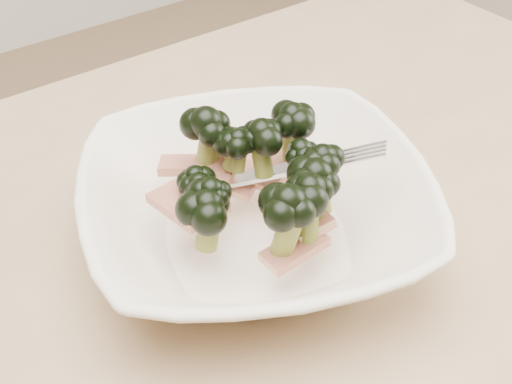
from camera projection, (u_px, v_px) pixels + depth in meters
broccoli_dish at (256, 205)px, 0.53m from camera, size 0.35×0.35×0.11m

